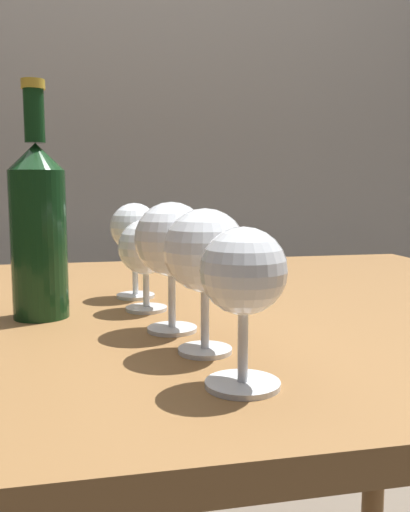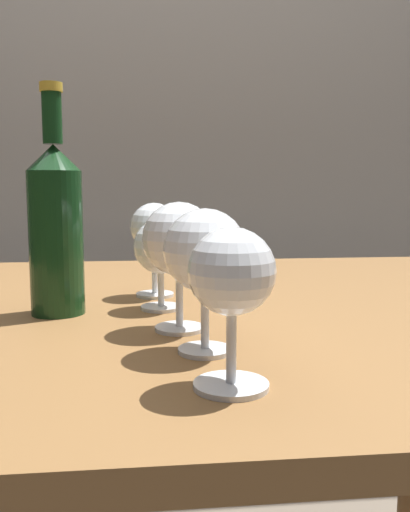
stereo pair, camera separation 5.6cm
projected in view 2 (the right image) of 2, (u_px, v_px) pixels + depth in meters
name	position (u px, v px, depth m)	size (l,w,h in m)	color
back_wall	(155.00, 76.00, 1.87)	(5.00, 0.08, 2.60)	gray
dining_table	(174.00, 359.00, 0.83)	(1.34, 0.96, 0.75)	brown
wine_glass_port	(232.00, 278.00, 0.46)	(0.08, 0.08, 0.14)	white
wine_glass_amber	(205.00, 253.00, 0.56)	(0.09, 0.09, 0.15)	white
wine_glass_chardonnay	(180.00, 240.00, 0.65)	(0.09, 0.09, 0.16)	white
wine_glass_white	(161.00, 249.00, 0.76)	(0.08, 0.08, 0.13)	white
wine_glass_pinot	(154.00, 230.00, 0.85)	(0.08, 0.08, 0.15)	white
wine_bottle	(56.00, 225.00, 0.73)	(0.07, 0.07, 0.31)	#143819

